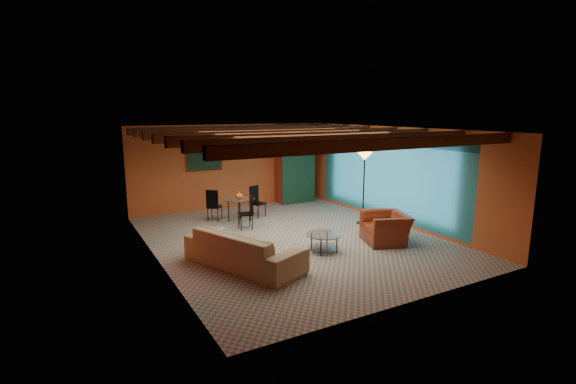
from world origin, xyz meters
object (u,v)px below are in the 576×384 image
dining_table (239,206)px  floor_lamp (364,188)px  armchair (385,228)px  vase (239,186)px  armoire (294,171)px  coffee_table (324,243)px  potted_plant (294,132)px  sofa (244,249)px

dining_table → floor_lamp: (2.95, -1.88, 0.55)m
armchair → floor_lamp: (0.62, 1.61, 0.65)m
armchair → vase: (-2.33, 3.49, 0.68)m
armchair → dining_table: size_ratio=0.62×
armoire → floor_lamp: armoire is taller
armchair → armoire: armoire is taller
coffee_table → vase: size_ratio=3.99×
armchair → potted_plant: bearing=-163.9°
coffee_table → armoire: bearing=67.3°
coffee_table → sofa: bearing=178.7°
sofa → potted_plant: size_ratio=4.90×
sofa → vase: (1.28, 3.29, 0.66)m
dining_table → vase: (0.00, 0.00, 0.57)m
coffee_table → potted_plant: bearing=67.3°
sofa → coffee_table: size_ratio=3.16×
armoire → vase: 3.12m
sofa → coffee_table: 1.95m
armchair → coffee_table: armchair is taller
potted_plant → vase: bearing=-150.1°
coffee_table → dining_table: dining_table is taller
coffee_table → dining_table: size_ratio=0.46×
sofa → vase: bearing=-43.6°
vase → potted_plant: bearing=29.9°
floor_lamp → potted_plant: bearing=94.1°
armoire → floor_lamp: 3.44m
armoire → vase: bearing=-149.5°
dining_table → armoire: bearing=29.9°
armchair → coffee_table: size_ratio=1.35×
sofa → armchair: size_ratio=2.34×
sofa → floor_lamp: (4.23, 1.41, 0.63)m
coffee_table → vase: (-0.66, 3.33, 0.82)m
armoire → vase: (-2.70, -1.55, -0.05)m
armoire → floor_lamp: bearing=-85.2°
floor_lamp → dining_table: bearing=147.5°
coffee_table → dining_table: bearing=101.2°
dining_table → vase: size_ratio=8.76×
sofa → armchair: sofa is taller
sofa → coffee_table: bearing=-113.7°
potted_plant → vase: 3.42m
floor_lamp → vase: bearing=147.5°
armoire → armchair: bearing=-93.6°
dining_table → sofa: bearing=-111.2°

